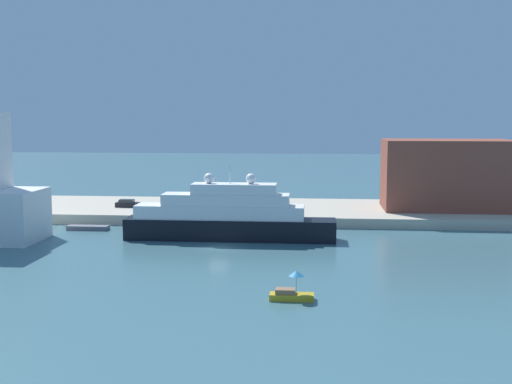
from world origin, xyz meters
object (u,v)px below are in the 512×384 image
(harbor_building, at_px, (447,175))
(person_figure, at_px, (150,209))
(large_yacht, at_px, (227,217))
(work_barge, at_px, (88,228))
(mooring_bollard, at_px, (213,213))
(parked_car, at_px, (128,204))
(small_motorboat, at_px, (291,291))

(harbor_building, bearing_deg, person_figure, -168.44)
(large_yacht, relative_size, harbor_building, 1.41)
(work_barge, relative_size, mooring_bollard, 9.08)
(work_barge, bearing_deg, person_figure, 37.98)
(parked_car, relative_size, mooring_bollard, 5.87)
(mooring_bollard, bearing_deg, harbor_building, 15.58)
(harbor_building, xyz_separation_m, person_figure, (-47.17, -9.65, -4.86))
(large_yacht, bearing_deg, person_figure, 139.95)
(small_motorboat, bearing_deg, large_yacht, 108.98)
(small_motorboat, bearing_deg, person_figure, 120.40)
(harbor_building, distance_m, parked_car, 53.24)
(small_motorboat, xyz_separation_m, parked_car, (-29.35, 47.46, 1.29))
(small_motorboat, relative_size, parked_car, 1.03)
(work_barge, bearing_deg, small_motorboat, -47.20)
(small_motorboat, relative_size, person_figure, 2.27)
(work_barge, xyz_separation_m, person_figure, (7.91, 6.18, 2.06))
(parked_car, bearing_deg, small_motorboat, -58.27)
(parked_car, height_order, mooring_bollard, parked_car)
(parked_car, bearing_deg, mooring_bollard, -26.67)
(work_barge, relative_size, person_figure, 3.40)
(parked_car, relative_size, person_figure, 2.20)
(person_figure, bearing_deg, mooring_bollard, -3.96)
(parked_car, bearing_deg, harbor_building, 2.58)
(person_figure, xyz_separation_m, mooring_bollard, (10.08, -0.70, -0.50))
(small_motorboat, xyz_separation_m, person_figure, (-23.58, 40.20, 1.58))
(person_figure, bearing_deg, parked_car, 128.45)
(small_motorboat, height_order, parked_car, parked_car)
(work_barge, height_order, mooring_bollard, mooring_bollard)
(harbor_building, height_order, mooring_bollard, harbor_building)
(parked_car, bearing_deg, person_figure, -51.55)
(large_yacht, distance_m, harbor_building, 39.81)
(large_yacht, distance_m, work_barge, 22.47)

